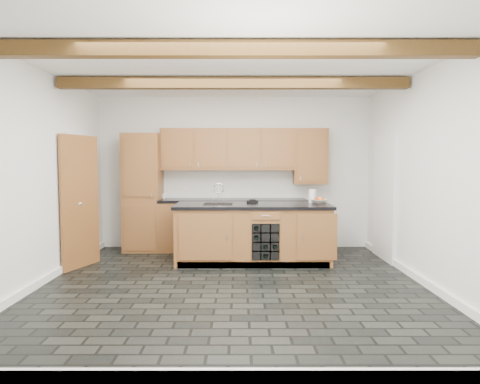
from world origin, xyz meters
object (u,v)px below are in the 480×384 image
(island, at_px, (253,233))
(fruit_bowl, at_px, (319,201))
(kitchen_scale, at_px, (252,201))
(paper_towel, at_px, (312,196))

(island, bearing_deg, fruit_bowl, 7.13)
(island, distance_m, kitchen_scale, 0.55)
(island, height_order, kitchen_scale, kitchen_scale)
(paper_towel, bearing_deg, island, -163.08)
(fruit_bowl, distance_m, paper_towel, 0.20)
(island, bearing_deg, kitchen_scale, 90.95)
(island, relative_size, fruit_bowl, 9.63)
(kitchen_scale, xyz_separation_m, paper_towel, (0.99, 0.05, 0.08))
(fruit_bowl, bearing_deg, kitchen_scale, 173.81)
(fruit_bowl, height_order, paper_towel, paper_towel)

